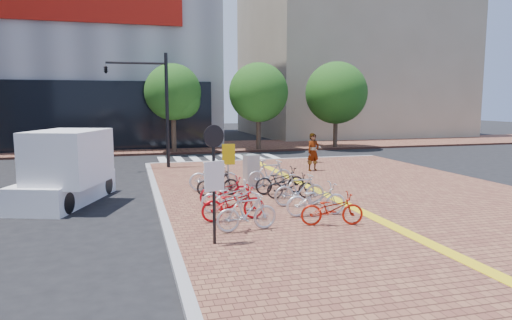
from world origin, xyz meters
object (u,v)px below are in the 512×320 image
object	(u,v)px
traffic_light_pole	(139,89)
yellow_sign	(228,159)
bike_6	(332,209)
utility_box	(251,170)
notice_sign	(214,170)
bike_9	(291,186)
bike_5	(214,176)
bike_8	(300,190)
bike_11	(270,174)
bike_10	(280,180)
pedestrian_a	(313,152)
bike_1	(233,203)
bike_3	(225,191)
box_truck	(63,169)
bike_2	(230,196)
bike_7	(316,199)
bike_0	(247,212)
bike_4	(218,183)
pedestrian_b	(314,148)

from	to	relation	value
traffic_light_pole	yellow_sign	bearing A→B (deg)	-66.98
traffic_light_pole	bike_6	bearing A→B (deg)	-69.33
utility_box	notice_sign	bearing A→B (deg)	-111.39
bike_6	bike_9	bearing A→B (deg)	9.75
bike_5	utility_box	xyz separation A→B (m)	(1.70, 0.79, 0.06)
bike_8	bike_11	size ratio (longest dim) A/B	0.93
bike_10	pedestrian_a	bearing A→B (deg)	-34.68
bike_8	traffic_light_pole	distance (m)	11.79
bike_1	bike_5	size ratio (longest dim) A/B	1.01
utility_box	bike_5	bearing A→B (deg)	-155.17
bike_3	notice_sign	xyz separation A→B (m)	(-1.11, -4.18, 1.35)
bike_1	bike_5	xyz separation A→B (m)	(0.23, 4.45, 0.07)
bike_3	box_truck	world-z (taller)	box_truck
bike_2	bike_6	size ratio (longest dim) A/B	1.06
bike_11	yellow_sign	xyz separation A→B (m)	(-1.69, -0.11, 0.69)
bike_9	bike_7	bearing A→B (deg)	-173.43
bike_2	bike_8	world-z (taller)	bike_8
utility_box	box_truck	xyz separation A→B (m)	(-7.05, -0.82, 0.45)
bike_11	box_truck	bearing A→B (deg)	81.76
bike_0	utility_box	size ratio (longest dim) A/B	1.35
bike_1	bike_3	size ratio (longest dim) A/B	1.08
bike_8	bike_11	world-z (taller)	bike_11
bike_8	pedestrian_a	xyz separation A→B (m)	(3.40, 7.03, 0.40)
bike_11	yellow_sign	size ratio (longest dim) A/B	1.05
notice_sign	box_truck	world-z (taller)	notice_sign
pedestrian_a	yellow_sign	xyz separation A→B (m)	(-5.14, -3.99, 0.32)
bike_2	box_truck	bearing A→B (deg)	58.13
bike_7	traffic_light_pole	size ratio (longest dim) A/B	0.32
bike_6	utility_box	bearing A→B (deg)	16.34
bike_1	bike_4	xyz separation A→B (m)	(0.22, 3.53, -0.03)
utility_box	bike_7	bearing A→B (deg)	-83.90
bike_11	bike_2	bearing A→B (deg)	137.47
bike_0	bike_1	distance (m)	1.19
bike_1	pedestrian_b	world-z (taller)	pedestrian_b
bike_9	yellow_sign	distance (m)	2.77
bike_8	notice_sign	bearing A→B (deg)	132.62
pedestrian_b	utility_box	bearing A→B (deg)	-121.69
bike_11	box_truck	world-z (taller)	box_truck
bike_5	bike_9	size ratio (longest dim) A/B	1.10
bike_9	notice_sign	world-z (taller)	notice_sign
yellow_sign	traffic_light_pole	size ratio (longest dim) A/B	0.31
bike_6	pedestrian_b	bearing A→B (deg)	-9.32
bike_2	box_truck	size ratio (longest dim) A/B	0.38
bike_0	bike_7	xyz separation A→B (m)	(2.41, 1.04, -0.01)
yellow_sign	utility_box	bearing A→B (deg)	39.76
notice_sign	bike_5	bearing A→B (deg)	79.96
bike_9	pedestrian_a	xyz separation A→B (m)	(3.30, 5.89, 0.48)
bike_6	bike_9	distance (m)	3.63
pedestrian_a	notice_sign	xyz separation A→B (m)	(-6.83, -10.31, 0.88)
bike_11	notice_sign	distance (m)	7.37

